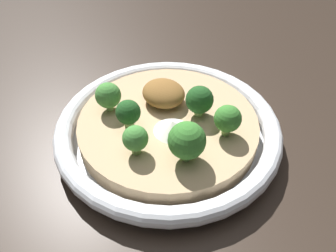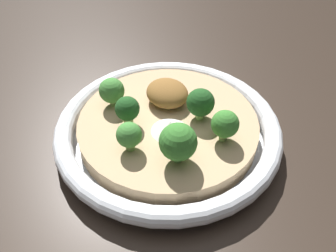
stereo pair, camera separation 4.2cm
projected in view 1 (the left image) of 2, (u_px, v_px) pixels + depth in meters
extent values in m
plane|color=#2D231C|center=(168.00, 138.00, 0.44)|extent=(6.00, 6.00, 0.00)
cylinder|color=silver|center=(168.00, 135.00, 0.44)|extent=(0.27, 0.27, 0.01)
torus|color=silver|center=(168.00, 126.00, 0.43)|extent=(0.29, 0.29, 0.02)
cylinder|color=tan|center=(168.00, 126.00, 0.42)|extent=(0.23, 0.23, 0.02)
cone|color=white|center=(172.00, 126.00, 0.40)|extent=(0.05, 0.05, 0.02)
ellipsoid|color=brown|center=(164.00, 93.00, 0.43)|extent=(0.06, 0.05, 0.03)
cylinder|color=#84A856|center=(110.00, 104.00, 0.42)|extent=(0.01, 0.01, 0.02)
sphere|color=#428438|center=(108.00, 95.00, 0.41)|extent=(0.03, 0.03, 0.03)
cylinder|color=#759E4C|center=(136.00, 147.00, 0.37)|extent=(0.02, 0.02, 0.02)
sphere|color=#428438|center=(135.00, 138.00, 0.36)|extent=(0.03, 0.03, 0.03)
cylinder|color=#84A856|center=(129.00, 122.00, 0.40)|extent=(0.02, 0.02, 0.02)
sphere|color=#1E4C1E|center=(128.00, 112.00, 0.39)|extent=(0.03, 0.03, 0.03)
cylinder|color=#84A856|center=(199.00, 110.00, 0.42)|extent=(0.01, 0.01, 0.02)
sphere|color=#1E4C1E|center=(200.00, 100.00, 0.41)|extent=(0.04, 0.04, 0.04)
cylinder|color=#668E47|center=(186.00, 152.00, 0.36)|extent=(0.01, 0.01, 0.02)
sphere|color=#387A2D|center=(187.00, 140.00, 0.35)|extent=(0.04, 0.04, 0.04)
cylinder|color=#84A856|center=(226.00, 128.00, 0.39)|extent=(0.01, 0.01, 0.02)
sphere|color=#387A2D|center=(228.00, 119.00, 0.38)|extent=(0.03, 0.03, 0.03)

